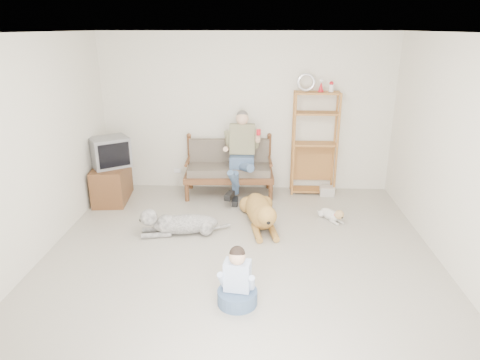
{
  "coord_description": "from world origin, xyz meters",
  "views": [
    {
      "loc": [
        0.22,
        -4.56,
        2.75
      ],
      "look_at": [
        -0.03,
        1.0,
        0.76
      ],
      "focal_mm": 32.0,
      "sensor_mm": 36.0,
      "label": 1
    }
  ],
  "objects_px": {
    "golden_retriever": "(261,212)",
    "etagere": "(314,142)",
    "tv_stand": "(112,183)",
    "loveseat": "(229,167)"
  },
  "relations": [
    {
      "from": "golden_retriever",
      "to": "etagere",
      "type": "bearing_deg",
      "value": 46.78
    },
    {
      "from": "etagere",
      "to": "tv_stand",
      "type": "distance_m",
      "value": 3.48
    },
    {
      "from": "loveseat",
      "to": "etagere",
      "type": "bearing_deg",
      "value": 1.62
    },
    {
      "from": "loveseat",
      "to": "etagere",
      "type": "distance_m",
      "value": 1.51
    },
    {
      "from": "loveseat",
      "to": "etagere",
      "type": "relative_size",
      "value": 0.74
    },
    {
      "from": "etagere",
      "to": "golden_retriever",
      "type": "relative_size",
      "value": 1.31
    },
    {
      "from": "tv_stand",
      "to": "golden_retriever",
      "type": "relative_size",
      "value": 0.6
    },
    {
      "from": "loveseat",
      "to": "golden_retriever",
      "type": "relative_size",
      "value": 0.98
    },
    {
      "from": "etagere",
      "to": "golden_retriever",
      "type": "height_order",
      "value": "etagere"
    },
    {
      "from": "tv_stand",
      "to": "golden_retriever",
      "type": "distance_m",
      "value": 2.63
    }
  ]
}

